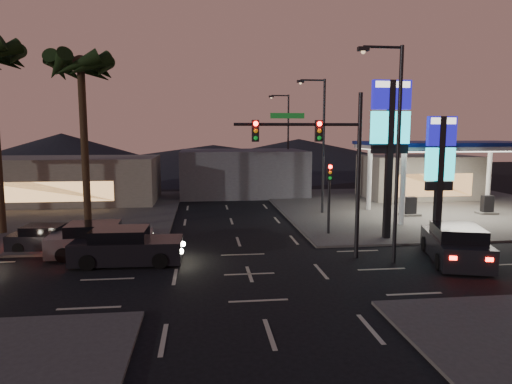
{
  "coord_description": "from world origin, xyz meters",
  "views": [
    {
      "loc": [
        -1.98,
        -19.12,
        6.12
      ],
      "look_at": [
        0.84,
        4.62,
        3.0
      ],
      "focal_mm": 32.0,
      "sensor_mm": 36.0,
      "label": 1
    }
  ],
  "objects": [
    {
      "name": "ground",
      "position": [
        0.0,
        0.0,
        0.0
      ],
      "size": [
        140.0,
        140.0,
        0.0
      ],
      "primitive_type": "plane",
      "color": "black",
      "rests_on": "ground"
    },
    {
      "name": "corner_lot_ne",
      "position": [
        16.0,
        16.0,
        0.06
      ],
      "size": [
        24.0,
        24.0,
        0.12
      ],
      "primitive_type": "cube",
      "color": "#47443F",
      "rests_on": "ground"
    },
    {
      "name": "corner_lot_nw",
      "position": [
        -16.0,
        16.0,
        0.06
      ],
      "size": [
        24.0,
        24.0,
        0.12
      ],
      "primitive_type": "cube",
      "color": "#47443F",
      "rests_on": "ground"
    },
    {
      "name": "gas_station",
      "position": [
        16.0,
        12.0,
        5.08
      ],
      "size": [
        12.2,
        8.2,
        5.47
      ],
      "color": "silver",
      "rests_on": "ground"
    },
    {
      "name": "convenience_store",
      "position": [
        18.0,
        21.0,
        2.0
      ],
      "size": [
        10.0,
        6.0,
        4.0
      ],
      "primitive_type": "cube",
      "color": "#726B5B",
      "rests_on": "ground"
    },
    {
      "name": "pylon_sign_tall",
      "position": [
        8.5,
        5.5,
        6.39
      ],
      "size": [
        2.2,
        0.35,
        9.0
      ],
      "color": "black",
      "rests_on": "ground"
    },
    {
      "name": "pylon_sign_short",
      "position": [
        11.0,
        4.5,
        4.66
      ],
      "size": [
        1.6,
        0.35,
        7.0
      ],
      "color": "black",
      "rests_on": "ground"
    },
    {
      "name": "traffic_signal_mast",
      "position": [
        3.76,
        1.99,
        5.23
      ],
      "size": [
        6.1,
        0.39,
        8.0
      ],
      "color": "black",
      "rests_on": "ground"
    },
    {
      "name": "pedestal_signal",
      "position": [
        5.5,
        6.98,
        2.92
      ],
      "size": [
        0.32,
        0.39,
        4.3
      ],
      "color": "black",
      "rests_on": "ground"
    },
    {
      "name": "streetlight_near",
      "position": [
        6.79,
        1.0,
        5.72
      ],
      "size": [
        2.14,
        0.25,
        10.0
      ],
      "color": "black",
      "rests_on": "ground"
    },
    {
      "name": "streetlight_mid",
      "position": [
        6.79,
        14.0,
        5.72
      ],
      "size": [
        2.14,
        0.25,
        10.0
      ],
      "color": "black",
      "rests_on": "ground"
    },
    {
      "name": "streetlight_far",
      "position": [
        6.79,
        28.0,
        5.72
      ],
      "size": [
        2.14,
        0.25,
        10.0
      ],
      "color": "black",
      "rests_on": "ground"
    },
    {
      "name": "palm_a",
      "position": [
        -9.0,
        9.5,
        9.43
      ],
      "size": [
        4.41,
        4.41,
        10.86
      ],
      "color": "black",
      "rests_on": "ground"
    },
    {
      "name": "building_far_west",
      "position": [
        -14.0,
        22.0,
        2.0
      ],
      "size": [
        16.0,
        8.0,
        4.0
      ],
      "primitive_type": "cube",
      "color": "#726B5B",
      "rests_on": "ground"
    },
    {
      "name": "building_far_mid",
      "position": [
        2.0,
        26.0,
        2.2
      ],
      "size": [
        12.0,
        9.0,
        4.4
      ],
      "primitive_type": "cube",
      "color": "#4C4C51",
      "rests_on": "ground"
    },
    {
      "name": "hill_left",
      "position": [
        -25.0,
        60.0,
        3.0
      ],
      "size": [
        40.0,
        40.0,
        6.0
      ],
      "primitive_type": "cone",
      "color": "black",
      "rests_on": "ground"
    },
    {
      "name": "hill_right",
      "position": [
        15.0,
        60.0,
        2.5
      ],
      "size": [
        50.0,
        50.0,
        5.0
      ],
      "primitive_type": "cone",
      "color": "black",
      "rests_on": "ground"
    },
    {
      "name": "hill_center",
      "position": [
        0.0,
        60.0,
        2.0
      ],
      "size": [
        60.0,
        60.0,
        4.0
      ],
      "primitive_type": "cone",
      "color": "black",
      "rests_on": "ground"
    },
    {
      "name": "car_lane_a_front",
      "position": [
        -5.58,
        2.33,
        0.78
      ],
      "size": [
        5.23,
        2.32,
        1.68
      ],
      "color": "black",
      "rests_on": "ground"
    },
    {
      "name": "car_lane_b_front",
      "position": [
        -7.12,
        3.88,
        0.78
      ],
      "size": [
        5.22,
        2.37,
        1.67
      ],
      "color": "#5B5A5D",
      "rests_on": "ground"
    },
    {
      "name": "car_lane_b_mid",
      "position": [
        -10.05,
        5.36,
        0.61
      ],
      "size": [
        4.14,
        1.98,
        1.32
      ],
      "color": "black",
      "rests_on": "ground"
    },
    {
      "name": "suv_station",
      "position": [
        9.98,
        0.82,
        0.82
      ],
      "size": [
        3.64,
        5.7,
        1.77
      ],
      "color": "black",
      "rests_on": "ground"
    }
  ]
}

